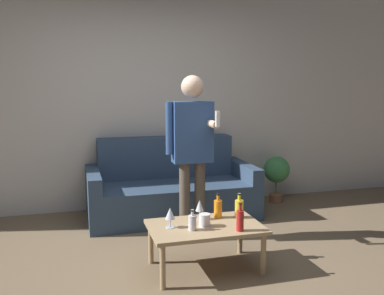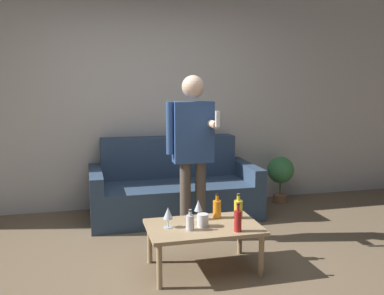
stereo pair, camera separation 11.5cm
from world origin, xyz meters
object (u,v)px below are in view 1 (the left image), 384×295
Objects in this scene: person_standing_front at (192,144)px; coffee_table at (205,230)px; bottle_orange at (239,208)px; couch at (170,189)px.

coffee_table is at bearing -96.83° from person_standing_front.
person_standing_front reaches higher than bottle_orange.
bottle_orange is (0.34, 0.11, 0.13)m from coffee_table.
bottle_orange is at bearing -78.80° from couch.
couch is 1.06m from person_standing_front.
coffee_table is at bearing -92.22° from couch.
person_standing_front is (-0.26, 0.58, 0.49)m from bottle_orange.
couch is at bearing 91.58° from person_standing_front.
person_standing_front is (0.02, -0.84, 0.65)m from couch.
couch is 2.06× the size of coffee_table.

